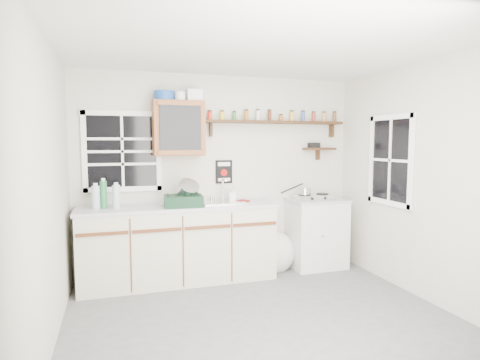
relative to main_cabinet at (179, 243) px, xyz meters
The scene contains 18 objects.
room 1.63m from the main_cabinet, 65.77° to the right, with size 3.64×3.24×2.54m.
main_cabinet is the anchor object (origin of this frame).
right_cabinet 1.84m from the main_cabinet, ahead, with size 0.73×0.57×0.91m.
sink 0.71m from the main_cabinet, ahead, with size 0.52×0.44×0.29m.
upper_cabinet 1.37m from the main_cabinet, 76.32° to the left, with size 0.60×0.32×0.65m.
upper_cabinet_clutter 1.75m from the main_cabinet, 84.98° to the left, with size 0.57×0.24×0.14m.
spice_shelf 1.98m from the main_cabinet, ahead, with size 1.91×0.18×0.35m.
secondary_shelf 2.25m from the main_cabinet, ahead, with size 0.45×0.16×0.24m.
warning_sign 1.08m from the main_cabinet, 24.36° to the left, with size 0.22×0.02×0.30m.
window_back 1.28m from the main_cabinet, 155.10° to the left, with size 0.93×0.03×0.98m.
window_right 2.68m from the main_cabinet, 17.55° to the right, with size 0.03×0.78×1.08m.
water_bottles 1.01m from the main_cabinet, behind, with size 0.30×0.10×0.34m.
dish_rack 0.58m from the main_cabinet, 64.33° to the right, with size 0.46×0.36×0.33m.
soap_bottle 0.88m from the main_cabinet, ahead, with size 0.08×0.09×0.19m, color silver.
rag 0.92m from the main_cabinet, ahead, with size 0.15×0.13×0.02m, color maroon.
hotplate 1.84m from the main_cabinet, ahead, with size 0.53×0.30×0.08m.
saucepan 1.73m from the main_cabinet, ahead, with size 0.35×0.24×0.16m.
trash_bag 1.28m from the main_cabinet, ahead, with size 0.47×0.43×0.54m.
Camera 1 is at (-1.29, -3.39, 1.66)m, focal length 30.00 mm.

